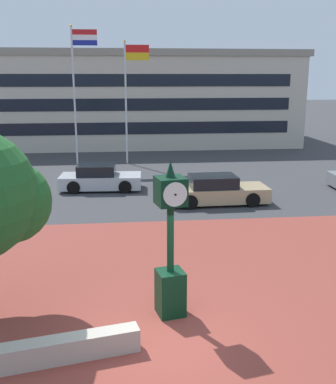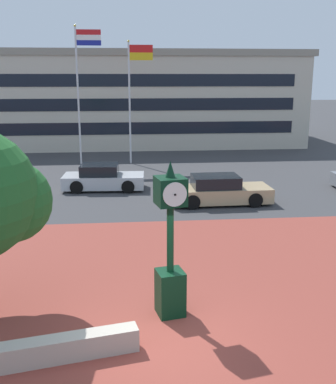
{
  "view_description": "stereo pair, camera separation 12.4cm",
  "coord_description": "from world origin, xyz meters",
  "px_view_note": "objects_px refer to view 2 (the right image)",
  "views": [
    {
      "loc": [
        -0.83,
        -8.89,
        5.58
      ],
      "look_at": [
        0.27,
        1.45,
        2.97
      ],
      "focal_mm": 43.28,
      "sensor_mm": 36.0,
      "label": 1
    },
    {
      "loc": [
        -0.7,
        -8.9,
        5.58
      ],
      "look_at": [
        0.27,
        1.45,
        2.97
      ],
      "focal_mm": 43.28,
      "sensor_mm": 36.0,
      "label": 2
    }
  ],
  "objects_px": {
    "civic_building": "(125,97)",
    "car_street_mid": "(103,178)",
    "car_street_near": "(219,191)",
    "flagpole_secondary": "(132,92)",
    "street_clock": "(170,251)",
    "flagpole_primary": "(80,84)"
  },
  "relations": [
    {
      "from": "flagpole_primary",
      "to": "flagpole_secondary",
      "type": "distance_m",
      "value": 3.27
    },
    {
      "from": "street_clock",
      "to": "flagpole_secondary",
      "type": "xyz_separation_m",
      "value": [
        -0.45,
        20.01,
        2.97
      ]
    },
    {
      "from": "street_clock",
      "to": "flagpole_primary",
      "type": "height_order",
      "value": "flagpole_primary"
    },
    {
      "from": "street_clock",
      "to": "car_street_near",
      "type": "xyz_separation_m",
      "value": [
        3.16,
        9.72,
        -1.05
      ]
    },
    {
      "from": "car_street_near",
      "to": "car_street_mid",
      "type": "bearing_deg",
      "value": -122.11
    },
    {
      "from": "car_street_near",
      "to": "civic_building",
      "type": "relative_size",
      "value": 0.16
    },
    {
      "from": "car_street_near",
      "to": "civic_building",
      "type": "xyz_separation_m",
      "value": [
        -4.05,
        21.25,
        3.2
      ]
    },
    {
      "from": "car_street_mid",
      "to": "civic_building",
      "type": "distance_m",
      "value": 18.42
    },
    {
      "from": "car_street_near",
      "to": "car_street_mid",
      "type": "distance_m",
      "value": 6.17
    },
    {
      "from": "car_street_mid",
      "to": "flagpole_primary",
      "type": "relative_size",
      "value": 0.48
    },
    {
      "from": "street_clock",
      "to": "flagpole_secondary",
      "type": "bearing_deg",
      "value": 79.54
    },
    {
      "from": "street_clock",
      "to": "car_street_mid",
      "type": "relative_size",
      "value": 0.91
    },
    {
      "from": "car_street_near",
      "to": "car_street_mid",
      "type": "height_order",
      "value": "same"
    },
    {
      "from": "car_street_mid",
      "to": "flagpole_secondary",
      "type": "bearing_deg",
      "value": 169.96
    },
    {
      "from": "flagpole_primary",
      "to": "civic_building",
      "type": "relative_size",
      "value": 0.3
    },
    {
      "from": "street_clock",
      "to": "car_street_near",
      "type": "height_order",
      "value": "street_clock"
    },
    {
      "from": "car_street_mid",
      "to": "civic_building",
      "type": "height_order",
      "value": "civic_building"
    },
    {
      "from": "street_clock",
      "to": "flagpole_primary",
      "type": "bearing_deg",
      "value": 88.67
    },
    {
      "from": "car_street_mid",
      "to": "flagpole_secondary",
      "type": "relative_size",
      "value": 0.53
    },
    {
      "from": "civic_building",
      "to": "car_street_mid",
      "type": "bearing_deg",
      "value": -93.97
    },
    {
      "from": "street_clock",
      "to": "flagpole_secondary",
      "type": "distance_m",
      "value": 20.23
    },
    {
      "from": "civic_building",
      "to": "car_street_near",
      "type": "bearing_deg",
      "value": -79.22
    }
  ]
}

